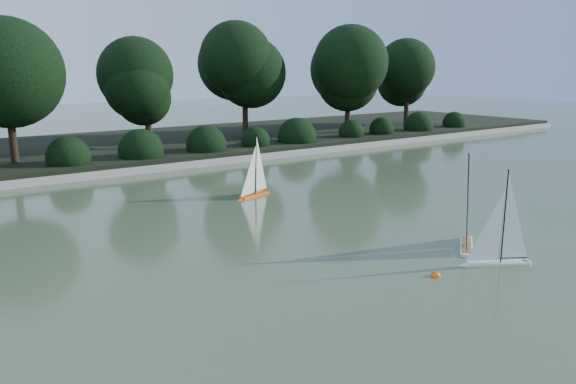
{
  "coord_description": "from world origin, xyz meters",
  "views": [
    {
      "loc": [
        -5.82,
        -5.41,
        2.81
      ],
      "look_at": [
        -0.27,
        2.21,
        0.7
      ],
      "focal_mm": 35.0,
      "sensor_mm": 36.0,
      "label": 1
    }
  ],
  "objects_px": {
    "sailboat_white_b": "(467,230)",
    "sailboat_orange": "(252,186)",
    "sailboat_white_a": "(493,249)",
    "race_buoy": "(435,276)"
  },
  "relations": [
    {
      "from": "sailboat_white_b",
      "to": "race_buoy",
      "type": "relative_size",
      "value": 10.96
    },
    {
      "from": "sailboat_white_b",
      "to": "race_buoy",
      "type": "distance_m",
      "value": 1.63
    },
    {
      "from": "sailboat_white_b",
      "to": "sailboat_orange",
      "type": "bearing_deg",
      "value": 100.49
    },
    {
      "from": "sailboat_orange",
      "to": "race_buoy",
      "type": "height_order",
      "value": "sailboat_orange"
    },
    {
      "from": "sailboat_white_b",
      "to": "race_buoy",
      "type": "xyz_separation_m",
      "value": [
        -1.49,
        -0.61,
        -0.25
      ]
    },
    {
      "from": "sailboat_white_a",
      "to": "sailboat_white_b",
      "type": "distance_m",
      "value": 0.91
    },
    {
      "from": "sailboat_white_b",
      "to": "sailboat_orange",
      "type": "relative_size",
      "value": 1.08
    },
    {
      "from": "sailboat_white_a",
      "to": "race_buoy",
      "type": "xyz_separation_m",
      "value": [
        -1.03,
        0.18,
        -0.24
      ]
    },
    {
      "from": "sailboat_orange",
      "to": "race_buoy",
      "type": "relative_size",
      "value": 10.13
    },
    {
      "from": "sailboat_orange",
      "to": "sailboat_white_b",
      "type": "bearing_deg",
      "value": -79.51
    }
  ]
}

